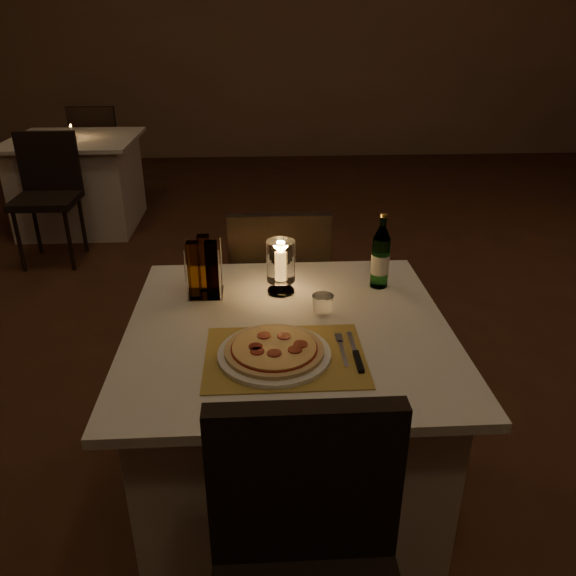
{
  "coord_description": "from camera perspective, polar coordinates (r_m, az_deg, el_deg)",
  "views": [
    {
      "loc": [
        -0.34,
        -2.3,
        1.6
      ],
      "look_at": [
        -0.25,
        -0.76,
        0.86
      ],
      "focal_mm": 35.0,
      "sensor_mm": 36.0,
      "label": 1
    }
  ],
  "objects": [
    {
      "name": "floor",
      "position": [
        2.82,
        4.2,
        -9.23
      ],
      "size": [
        8.0,
        10.0,
        0.02
      ],
      "primitive_type": "cube",
      "color": "#4B2818",
      "rests_on": "ground"
    },
    {
      "name": "wall_back",
      "position": [
        7.31,
        -0.71,
        24.81
      ],
      "size": [
        8.0,
        0.02,
        3.0
      ],
      "primitive_type": "cube",
      "color": "#917054",
      "rests_on": "ground"
    },
    {
      "name": "main_table",
      "position": [
        1.95,
        0.03,
        -13.22
      ],
      "size": [
        1.0,
        1.0,
        0.74
      ],
      "color": "silver",
      "rests_on": "ground"
    },
    {
      "name": "chair_near",
      "position": [
        1.33,
        2.03,
        -26.75
      ],
      "size": [
        0.42,
        0.42,
        0.9
      ],
      "color": "black",
      "rests_on": "ground"
    },
    {
      "name": "chair_far",
      "position": [
        2.47,
        -0.92,
        0.44
      ],
      "size": [
        0.42,
        0.42,
        0.9
      ],
      "color": "black",
      "rests_on": "ground"
    },
    {
      "name": "placemat",
      "position": [
        1.59,
        -0.31,
        -6.97
      ],
      "size": [
        0.45,
        0.34,
        0.0
      ],
      "primitive_type": "cube",
      "color": "#AE8E3C",
      "rests_on": "main_table"
    },
    {
      "name": "plate",
      "position": [
        1.59,
        -1.4,
        -6.73
      ],
      "size": [
        0.32,
        0.32,
        0.01
      ],
      "primitive_type": "cylinder",
      "color": "white",
      "rests_on": "placemat"
    },
    {
      "name": "pizza",
      "position": [
        1.58,
        -1.4,
        -6.23
      ],
      "size": [
        0.28,
        0.28,
        0.02
      ],
      "color": "#D8B77F",
      "rests_on": "plate"
    },
    {
      "name": "fork",
      "position": [
        1.63,
        5.45,
        -6.01
      ],
      "size": [
        0.02,
        0.18,
        0.0
      ],
      "color": "silver",
      "rests_on": "placemat"
    },
    {
      "name": "knife",
      "position": [
        1.59,
        7.03,
        -7.01
      ],
      "size": [
        0.02,
        0.22,
        0.01
      ],
      "color": "black",
      "rests_on": "placemat"
    },
    {
      "name": "tumbler",
      "position": [
        1.8,
        3.54,
        -1.77
      ],
      "size": [
        0.07,
        0.07,
        0.07
      ],
      "primitive_type": null,
      "color": "white",
      "rests_on": "main_table"
    },
    {
      "name": "water_bottle",
      "position": [
        1.99,
        9.38,
        3.04
      ],
      "size": [
        0.06,
        0.06,
        0.27
      ],
      "color": "#60AE5D",
      "rests_on": "main_table"
    },
    {
      "name": "hurricane_candle",
      "position": [
        1.91,
        -0.74,
        2.57
      ],
      "size": [
        0.1,
        0.1,
        0.19
      ],
      "color": "white",
      "rests_on": "main_table"
    },
    {
      "name": "cruet_caddy",
      "position": [
        1.91,
        -8.56,
        1.82
      ],
      "size": [
        0.12,
        0.12,
        0.21
      ],
      "color": "white",
      "rests_on": "main_table"
    },
    {
      "name": "neighbor_table_left",
      "position": [
        5.07,
        -20.4,
        10.02
      ],
      "size": [
        1.0,
        1.0,
        0.74
      ],
      "color": "silver",
      "rests_on": "ground"
    },
    {
      "name": "neighbor_chair_la",
      "position": [
        4.37,
        -23.23,
        9.64
      ],
      "size": [
        0.42,
        0.42,
        0.9
      ],
      "color": "black",
      "rests_on": "ground"
    },
    {
      "name": "neighbor_chair_lb",
      "position": [
        5.7,
        -18.75,
        13.67
      ],
      "size": [
        0.42,
        0.42,
        0.9
      ],
      "color": "black",
      "rests_on": "ground"
    },
    {
      "name": "neighbor_candle_left",
      "position": [
        4.98,
        -21.14,
        14.59
      ],
      "size": [
        0.03,
        0.03,
        0.11
      ],
      "color": "white",
      "rests_on": "neighbor_table_left"
    }
  ]
}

